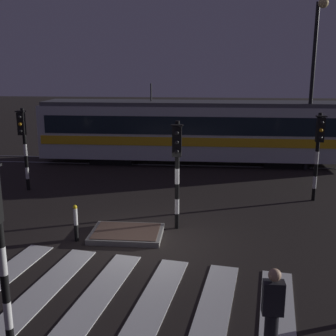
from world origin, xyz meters
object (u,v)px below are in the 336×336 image
bollard_island_edge (76,223)px  street_lamp_trackside_right (314,68)px  pedestrian_waiting_at_kerb (272,314)px  tram (198,130)px  traffic_light_corner_far_left (23,137)px  traffic_light_median_centre (177,159)px  traffic_light_corner_far_right (319,144)px

bollard_island_edge → street_lamp_trackside_right: bearing=47.3°
pedestrian_waiting_at_kerb → tram: bearing=96.0°
tram → bollard_island_edge: size_ratio=14.89×
pedestrian_waiting_at_kerb → bollard_island_edge: size_ratio=1.54×
street_lamp_trackside_right → traffic_light_corner_far_left: bearing=-159.6°
traffic_light_median_centre → tram: (0.43, 9.47, -0.50)m
traffic_light_median_centre → pedestrian_waiting_at_kerb: (2.05, -5.86, -1.38)m
traffic_light_median_centre → bollard_island_edge: bearing=-157.6°
bollard_island_edge → traffic_light_median_centre: bearing=22.4°
tram → bollard_island_edge: bearing=-107.2°
traffic_light_corner_far_right → pedestrian_waiting_at_kerb: bearing=-107.8°
traffic_light_corner_far_right → tram: (-4.58, 6.15, -0.46)m
traffic_light_corner_far_left → traffic_light_median_centre: 7.43m
tram → pedestrian_waiting_at_kerb: 15.44m
traffic_light_median_centre → bollard_island_edge: traffic_light_median_centre is taller
pedestrian_waiting_at_kerb → bollard_island_edge: bearing=136.4°
traffic_light_corner_far_left → street_lamp_trackside_right: street_lamp_trackside_right is taller
street_lamp_trackside_right → bollard_island_edge: bearing=-132.7°
street_lamp_trackside_right → tram: (-5.40, 1.23, -3.20)m
traffic_light_corner_far_left → street_lamp_trackside_right: size_ratio=0.43×
traffic_light_corner_far_left → traffic_light_corner_far_right: 11.46m
traffic_light_corner_far_right → bollard_island_edge: (-7.87, -4.50, -1.65)m
traffic_light_corner_far_right → street_lamp_trackside_right: bearing=80.5°
pedestrian_waiting_at_kerb → traffic_light_median_centre: bearing=109.3°
traffic_light_median_centre → traffic_light_corner_far_right: traffic_light_median_centre is taller
street_lamp_trackside_right → traffic_light_corner_far_right: bearing=-99.5°
traffic_light_corner_far_left → street_lamp_trackside_right: 13.37m
street_lamp_trackside_right → pedestrian_waiting_at_kerb: 15.15m
tram → bollard_island_edge: 11.21m
traffic_light_corner_far_right → pedestrian_waiting_at_kerb: (-2.96, -9.18, -1.33)m
traffic_light_corner_far_right → street_lamp_trackside_right: size_ratio=0.42×
traffic_light_corner_far_right → street_lamp_trackside_right: street_lamp_trackside_right is taller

